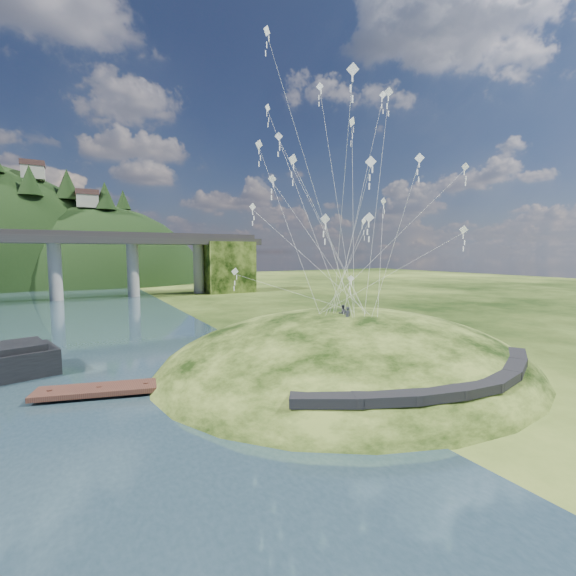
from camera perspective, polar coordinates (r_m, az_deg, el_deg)
ground at (r=30.80m, az=-0.96°, el=-14.37°), size 320.00×320.00×0.00m
grass_hill at (r=37.07m, az=8.70°, el=-13.42°), size 36.00×32.00×13.00m
footpath at (r=27.79m, az=23.47°, el=-12.50°), size 22.29×5.84×0.83m
wooden_dock at (r=31.34m, az=-20.34°, el=-13.45°), size 15.01×6.33×1.07m
kite_flyers at (r=33.80m, az=8.35°, el=-2.55°), size 1.24×1.88×1.69m
kite_swarm at (r=35.90m, az=5.97°, el=17.77°), size 17.77×17.23×21.19m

